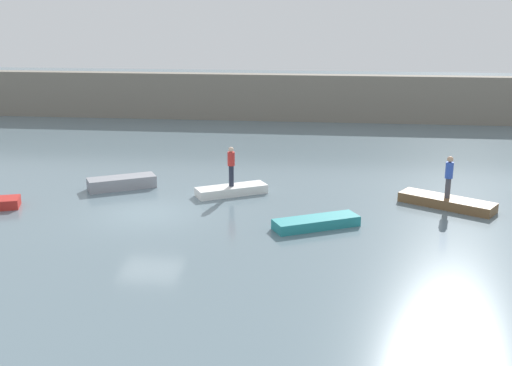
% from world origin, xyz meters
% --- Properties ---
extents(ground_plane, '(120.00, 120.00, 0.00)m').
position_xyz_m(ground_plane, '(0.00, 0.00, 0.00)').
color(ground_plane, slate).
extents(embankment_wall, '(80.00, 1.20, 3.36)m').
position_xyz_m(embankment_wall, '(0.00, 22.45, 1.68)').
color(embankment_wall, gray).
rests_on(embankment_wall, ground_plane).
extents(rowboat_grey, '(3.16, 2.37, 0.54)m').
position_xyz_m(rowboat_grey, '(-2.24, 3.47, 0.27)').
color(rowboat_grey, gray).
rests_on(rowboat_grey, ground_plane).
extents(rowboat_white, '(3.24, 2.40, 0.39)m').
position_xyz_m(rowboat_white, '(2.95, 3.06, 0.19)').
color(rowboat_white, white).
rests_on(rowboat_white, ground_plane).
extents(rowboat_teal, '(3.39, 2.37, 0.39)m').
position_xyz_m(rowboat_teal, '(6.80, -0.90, 0.19)').
color(rowboat_teal, teal).
rests_on(rowboat_teal, ground_plane).
extents(rowboat_brown, '(3.93, 2.98, 0.40)m').
position_xyz_m(rowboat_brown, '(12.18, 2.29, 0.20)').
color(rowboat_brown, brown).
rests_on(rowboat_brown, ground_plane).
extents(person_blue_shirt, '(0.32, 0.32, 1.78)m').
position_xyz_m(person_blue_shirt, '(12.18, 2.29, 1.40)').
color(person_blue_shirt, '#4C4C56').
rests_on(person_blue_shirt, rowboat_brown).
extents(person_red_shirt, '(0.32, 0.32, 1.79)m').
position_xyz_m(person_red_shirt, '(2.95, 3.06, 1.39)').
color(person_red_shirt, '#232838').
rests_on(person_red_shirt, rowboat_white).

